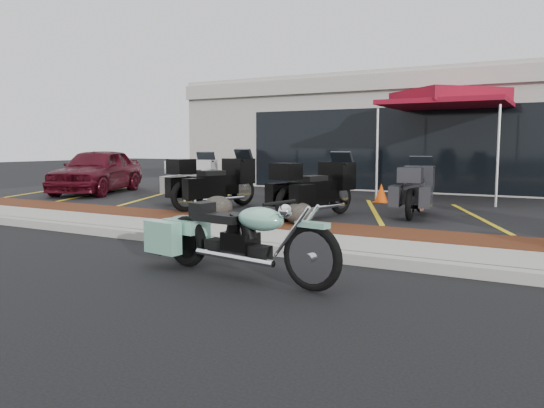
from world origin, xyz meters
The scene contains 16 objects.
ground centered at (0.00, 0.00, 0.00)m, with size 90.00×90.00×0.00m, color black.
curb centered at (0.00, 0.90, 0.07)m, with size 24.00×0.25×0.15m, color gray.
sidewalk centered at (0.00, 1.60, 0.07)m, with size 24.00×1.20×0.15m, color gray.
mulch_bed centered at (0.00, 2.80, 0.08)m, with size 24.00×1.20×0.16m, color #34180B.
upper_lot centered at (0.00, 8.20, 0.07)m, with size 26.00×9.60×0.15m, color black.
dealership_building centered at (0.00, 14.47, 2.01)m, with size 18.00×8.16×4.00m.
boulder_left centered at (-2.38, 2.87, 0.38)m, with size 0.63×0.52×0.44m, color black.
boulder_mid centered at (-0.55, 2.88, 0.36)m, with size 0.57×0.48×0.41m, color black.
hero_cruiser centered at (1.36, -0.70, 0.50)m, with size 2.87×0.73×1.01m, color #79BCA1, non-canonical shape.
touring_white centered at (-4.94, 5.98, 0.80)m, with size 2.23×0.85×1.30m, color beige, non-canonical shape.
touring_black_front centered at (-3.14, 5.03, 0.85)m, with size 2.40×0.91×1.39m, color black, non-canonical shape.
touring_black_mid centered at (-0.46, 4.72, 0.82)m, with size 2.32×0.88×1.35m, color black, non-canonical shape.
touring_grey centered at (0.94, 5.93, 0.77)m, with size 2.14×0.82×1.24m, color #2A2A2F, non-canonical shape.
parked_car centered at (-8.93, 5.79, 0.85)m, with size 1.65×4.09×1.39m, color #430914.
traffic_cone centered at (-0.41, 7.43, 0.39)m, with size 0.36×0.36×0.49m, color #CA4106.
popup_canopy centered at (0.84, 9.24, 2.84)m, with size 3.56×3.56×2.96m.
Camera 1 is at (3.75, -5.91, 1.62)m, focal length 35.00 mm.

